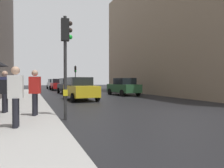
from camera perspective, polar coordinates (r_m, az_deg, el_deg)
The scene contains 14 objects.
ground_plane at distance 10.11m, azimuth 18.39°, elevation -7.71°, with size 120.00×120.00×0.00m, color black.
sidewalk_kerb at distance 13.70m, azimuth -23.99°, elevation -5.12°, with size 2.96×40.00×0.16m, color #A8A5A0.
building_facade_right at distance 26.29m, azimuth 22.46°, elevation 12.81°, with size 12.00×25.29×13.86m, color gray.
traffic_light_far_median at distance 29.70m, azimuth -10.12°, elevation 2.90°, with size 0.25×0.43×3.63m.
traffic_light_near_left at distance 8.18m, azimuth -12.70°, elevation 9.53°, with size 0.44×0.26×3.98m.
car_white_compact at distance 37.83m, azimuth -15.84°, elevation 0.00°, with size 2.28×4.33×1.76m.
car_blue_van at distance 36.74m, azimuth -7.90°, elevation 0.00°, with size 2.16×4.27×1.76m.
car_red_sedan at distance 32.55m, azimuth -14.84°, elevation -0.15°, with size 2.07×4.23×1.76m.
car_dark_suv at distance 24.12m, azimuth -11.99°, elevation -0.54°, with size 2.21×4.30×1.76m.
car_green_estate at distance 21.08m, azimuth 3.26°, elevation -0.74°, with size 2.28×4.33×1.76m.
car_yellow_taxi at distance 16.08m, azimuth -8.82°, elevation -1.30°, with size 2.16×4.27×1.76m.
pedestrian_with_grey_backpack at distance 9.82m, azimuth -27.83°, elevation -1.21°, with size 0.65×0.42×1.77m.
pedestrian_with_black_backpack at distance 6.58m, azimuth -25.55°, elevation -2.24°, with size 0.63×0.36×1.77m.
pedestrian_in_red_jacket at distance 8.53m, azimuth -20.61°, elevation -1.69°, with size 0.46×0.37×1.77m.
Camera 1 is at (-6.47, -7.61, 1.53)m, focal length 32.95 mm.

